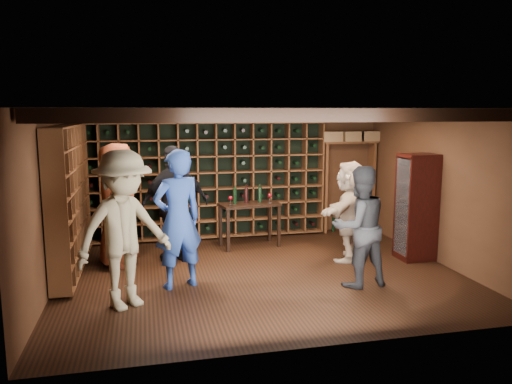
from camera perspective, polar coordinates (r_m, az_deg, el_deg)
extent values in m
plane|color=black|center=(7.78, 0.55, -9.28)|extent=(6.00, 6.00, 0.00)
plane|color=#4C2C1A|center=(9.91, -2.77, 2.12)|extent=(6.00, 0.00, 6.00)
plane|color=#4C2C1A|center=(5.13, 7.04, -4.57)|extent=(6.00, 0.00, 6.00)
plane|color=#4C2C1A|center=(7.40, -22.67, -0.98)|extent=(0.00, 5.00, 5.00)
plane|color=#4C2C1A|center=(8.67, 20.24, 0.55)|extent=(0.00, 5.00, 5.00)
plane|color=black|center=(7.38, 0.58, 9.46)|extent=(6.00, 6.00, 0.00)
cube|color=black|center=(5.84, 4.25, 8.73)|extent=(5.90, 0.18, 0.16)
cube|color=black|center=(6.90, 1.55, 8.81)|extent=(5.90, 0.18, 0.16)
cube|color=black|center=(7.97, -0.43, 8.86)|extent=(5.90, 0.18, 0.16)
cube|color=black|center=(9.05, -1.93, 8.89)|extent=(5.90, 0.18, 0.16)
cylinder|color=black|center=(7.20, -8.85, 8.48)|extent=(0.10, 0.10, 0.10)
cylinder|color=black|center=(7.84, 2.06, 8.63)|extent=(0.10, 0.10, 0.10)
cylinder|color=black|center=(7.55, 11.63, 8.43)|extent=(0.10, 0.10, 0.10)
cylinder|color=black|center=(8.52, -2.63, 8.66)|extent=(0.10, 0.10, 0.10)
cube|color=brown|center=(9.67, -5.65, 1.32)|extent=(4.65, 0.30, 2.20)
cube|color=black|center=(9.67, -5.65, 1.32)|extent=(4.56, 0.02, 2.16)
cube|color=brown|center=(8.19, -20.50, -0.64)|extent=(0.30, 2.65, 2.20)
cube|color=black|center=(8.19, -20.50, -0.64)|extent=(0.29, 0.02, 2.16)
cube|color=brown|center=(10.37, 10.62, 5.62)|extent=(1.15, 0.32, 0.04)
cube|color=brown|center=(10.68, 13.04, 0.67)|extent=(0.05, 0.28, 1.85)
cube|color=brown|center=(10.27, 7.81, 0.49)|extent=(0.05, 0.28, 1.85)
cube|color=#98724C|center=(10.21, 8.57, 6.29)|extent=(0.40, 0.30, 0.20)
cube|color=#98724C|center=(10.38, 10.90, 6.28)|extent=(0.40, 0.30, 0.20)
cube|color=#98724C|center=(10.53, 12.65, 6.26)|extent=(0.40, 0.30, 0.20)
cube|color=black|center=(8.94, 17.60, -6.94)|extent=(0.55, 0.50, 0.10)
cube|color=black|center=(8.75, 17.87, -1.58)|extent=(0.55, 0.50, 1.70)
cube|color=white|center=(8.62, 16.38, -1.66)|extent=(0.01, 0.46, 1.60)
cube|color=black|center=(8.75, 17.87, -1.58)|extent=(0.50, 0.44, 0.02)
sphere|color=#59260C|center=(8.72, 17.79, -0.94)|extent=(0.18, 0.18, 0.18)
imported|color=navy|center=(7.04, -8.93, -3.11)|extent=(0.83, 0.68, 1.96)
imported|color=black|center=(7.19, 11.72, -3.90)|extent=(0.91, 0.76, 1.72)
imported|color=maroon|center=(8.22, -15.57, -1.49)|extent=(0.64, 0.98, 1.98)
imported|color=black|center=(8.26, -9.24, -1.41)|extent=(1.21, 0.73, 1.93)
imported|color=#85795C|center=(6.45, -14.86, -4.22)|extent=(1.49, 1.32, 2.01)
imported|color=tan|center=(8.44, 10.63, -2.13)|extent=(1.38, 1.49, 1.67)
cube|color=black|center=(9.12, -0.75, -1.44)|extent=(1.14, 0.69, 0.04)
cube|color=black|center=(8.84, -3.22, -4.46)|extent=(0.06, 0.06, 0.77)
cube|color=black|center=(9.18, 2.62, -3.94)|extent=(0.06, 0.06, 0.77)
cube|color=black|center=(9.25, -4.08, -3.85)|extent=(0.06, 0.06, 0.77)
cube|color=black|center=(9.58, 1.54, -3.38)|extent=(0.06, 0.06, 0.77)
cylinder|color=black|center=(9.04, -2.44, -0.49)|extent=(0.07, 0.07, 0.28)
cylinder|color=black|center=(9.12, -1.11, -0.41)|extent=(0.07, 0.07, 0.28)
cylinder|color=black|center=(9.21, 0.45, -0.31)|extent=(0.07, 0.07, 0.28)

